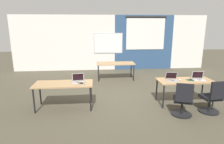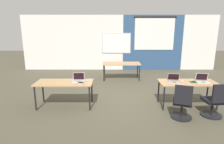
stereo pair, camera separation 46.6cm
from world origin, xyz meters
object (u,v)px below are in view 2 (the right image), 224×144
object	(u,v)px
desk_near_right	(187,84)
laptop_near_left_inner	(78,79)
desk_far_center	(120,64)
desk_near_left	(63,84)
chair_near_right_inner	(181,104)
snack_bowl	(80,83)
mouse_near_left_inner	(86,81)
mouse_near_right_inner	(181,81)
mouse_near_right_end	(193,81)
chair_near_right_end	(213,103)
laptop_near_right_end	(201,80)
laptop_near_right_inner	(173,80)

from	to	relation	value
desk_near_right	laptop_near_left_inner	xyz separation A→B (m)	(-3.11, 0.08, 0.11)
desk_near_right	desk_far_center	bearing A→B (deg)	122.01
desk_near_left	desk_near_right	xyz separation A→B (m)	(3.50, 0.00, 0.00)
laptop_near_left_inner	chair_near_right_inner	size ratio (longest dim) A/B	0.38
snack_bowl	desk_near_right	bearing A→B (deg)	4.12
desk_far_center	mouse_near_left_inner	distance (m)	2.94
desk_near_right	mouse_near_right_inner	xyz separation A→B (m)	(-0.16, 0.01, 0.08)
laptop_near_left_inner	mouse_near_right_end	world-z (taller)	laptop_near_left_inner
desk_far_center	desk_near_right	bearing A→B (deg)	-57.99
chair_near_right_inner	mouse_near_left_inner	bearing A→B (deg)	0.04
desk_far_center	chair_near_right_inner	bearing A→B (deg)	-69.70
desk_far_center	snack_bowl	size ratio (longest dim) A/B	9.01
chair_near_right_end	snack_bowl	bearing A→B (deg)	-12.94
desk_near_left	mouse_near_left_inner	distance (m)	0.63
desk_near_right	desk_far_center	distance (m)	3.30
snack_bowl	mouse_near_right_inner	bearing A→B (deg)	4.56
desk_near_left	desk_far_center	bearing A→B (deg)	57.99
mouse_near_left_inner	chair_near_right_inner	size ratio (longest dim) A/B	0.11
laptop_near_left_inner	chair_near_right_end	world-z (taller)	laptop_near_left_inner
laptop_near_left_inner	laptop_near_right_end	distance (m)	3.52
laptop_near_left_inner	mouse_near_right_end	bearing A→B (deg)	-5.75
desk_near_left	desk_far_center	world-z (taller)	same
mouse_near_right_inner	chair_near_right_end	bearing A→B (deg)	-50.75
mouse_near_right_end	mouse_near_left_inner	bearing A→B (deg)	178.05
desk_far_center	mouse_near_right_end	world-z (taller)	mouse_near_right_end
chair_near_right_inner	laptop_near_right_end	bearing A→B (deg)	-115.87
mouse_near_left_inner	desk_near_left	bearing A→B (deg)	-172.11
mouse_near_right_end	desk_near_left	bearing A→B (deg)	179.72
mouse_near_right_end	laptop_near_right_end	bearing A→B (deg)	7.84
desk_near_right	snack_bowl	world-z (taller)	snack_bowl
mouse_near_left_inner	chair_near_right_end	world-z (taller)	chair_near_right_end
chair_near_right_inner	mouse_near_right_end	distance (m)	1.03
laptop_near_right_end	snack_bowl	bearing A→B (deg)	-167.30
desk_far_center	chair_near_right_inner	xyz separation A→B (m)	(1.33, -3.59, -0.28)
chair_near_right_inner	snack_bowl	xyz separation A→B (m)	(-2.58, 0.58, 0.38)
desk_near_left	laptop_near_right_inner	distance (m)	3.10
desk_far_center	mouse_near_right_inner	size ratio (longest dim) A/B	14.05
mouse_near_right_inner	mouse_near_right_end	world-z (taller)	mouse_near_right_end
desk_far_center	laptop_near_right_end	distance (m)	3.52
mouse_near_left_inner	chair_near_right_inner	world-z (taller)	chair_near_right_inner
mouse_near_right_inner	mouse_near_right_end	xyz separation A→B (m)	(0.31, -0.03, 0.00)
desk_near_left	chair_near_right_inner	xyz separation A→B (m)	(3.08, -0.79, -0.28)
laptop_near_right_inner	mouse_near_right_inner	xyz separation A→B (m)	(0.24, -0.01, -0.03)
mouse_near_right_inner	laptop_near_right_end	world-z (taller)	laptop_near_right_end
snack_bowl	chair_near_right_inner	bearing A→B (deg)	-12.65
desk_near_left	laptop_near_right_inner	size ratio (longest dim) A/B	4.22
mouse_near_left_inner	laptop_near_right_end	distance (m)	3.29
desk_near_left	mouse_near_left_inner	bearing A→B (deg)	7.89
laptop_near_left_inner	snack_bowl	size ratio (longest dim) A/B	1.96
laptop_near_left_inner	chair_near_right_end	bearing A→B (deg)	-16.47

